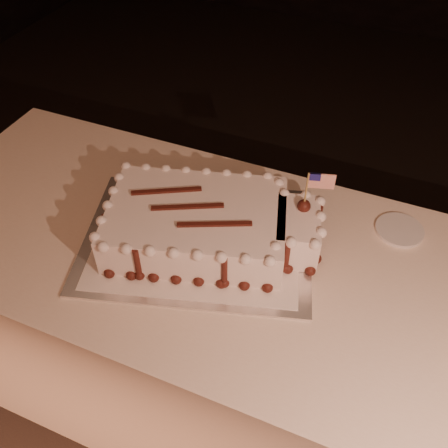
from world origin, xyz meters
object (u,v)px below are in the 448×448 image
at_px(banquet_table, 296,355).
at_px(side_plate, 399,230).
at_px(cake_board, 198,240).
at_px(sheet_cake, 209,225).

xyz_separation_m(banquet_table, side_plate, (0.18, 0.27, 0.38)).
bearing_deg(side_plate, cake_board, -153.61).
bearing_deg(sheet_cake, cake_board, -163.29).
height_order(banquet_table, sheet_cake, sheet_cake).
bearing_deg(cake_board, side_plate, 10.10).
height_order(cake_board, side_plate, side_plate).
bearing_deg(banquet_table, side_plate, 55.85).
xyz_separation_m(banquet_table, sheet_cake, (-0.30, 0.02, 0.44)).
relative_size(cake_board, sheet_cake, 1.02).
bearing_deg(side_plate, banquet_table, -124.15).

